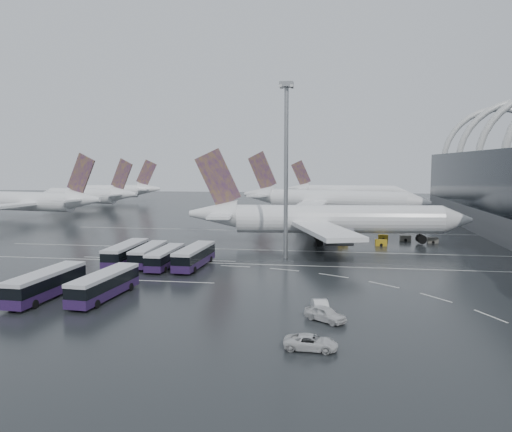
# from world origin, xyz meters

# --- Properties ---
(ground) EXTENTS (420.00, 420.00, 0.00)m
(ground) POSITION_xyz_m (0.00, 0.00, 0.00)
(ground) COLOR black
(ground) RESTS_ON ground
(lane_marking_near) EXTENTS (120.00, 0.25, 0.01)m
(lane_marking_near) POSITION_xyz_m (0.00, -2.00, 0.01)
(lane_marking_near) COLOR silver
(lane_marking_near) RESTS_ON ground
(lane_marking_mid) EXTENTS (120.00, 0.25, 0.01)m
(lane_marking_mid) POSITION_xyz_m (0.00, 12.00, 0.01)
(lane_marking_mid) COLOR silver
(lane_marking_mid) RESTS_ON ground
(lane_marking_far) EXTENTS (120.00, 0.25, 0.01)m
(lane_marking_far) POSITION_xyz_m (0.00, 40.00, 0.01)
(lane_marking_far) COLOR silver
(lane_marking_far) RESTS_ON ground
(bus_bay_line_south) EXTENTS (28.00, 0.25, 0.01)m
(bus_bay_line_south) POSITION_xyz_m (-24.00, -16.00, 0.01)
(bus_bay_line_south) COLOR silver
(bus_bay_line_south) RESTS_ON ground
(bus_bay_line_north) EXTENTS (28.00, 0.25, 0.01)m
(bus_bay_line_north) POSITION_xyz_m (-24.00, 0.00, 0.01)
(bus_bay_line_north) COLOR silver
(bus_bay_line_north) RESTS_ON ground
(airliner_main) EXTENTS (59.49, 51.90, 20.13)m
(airliner_main) POSITION_xyz_m (4.86, 21.87, 5.04)
(airliner_main) COLOR white
(airliner_main) RESTS_ON ground
(airliner_gate_b) EXTENTS (59.71, 52.94, 21.04)m
(airliner_gate_b) POSITION_xyz_m (5.23, 75.57, 5.26)
(airliner_gate_b) COLOR white
(airliner_gate_b) RESTS_ON ground
(airliner_gate_c) EXTENTS (51.91, 47.67, 18.48)m
(airliner_gate_c) POSITION_xyz_m (12.04, 137.92, 4.62)
(airliner_gate_c) COLOR white
(airliner_gate_c) RESTS_ON ground
(jet_remote_west) EXTENTS (46.16, 37.28, 20.08)m
(jet_remote_west) POSITION_xyz_m (-83.32, 57.94, 5.18)
(jet_remote_west) COLOR white
(jet_remote_west) RESTS_ON ground
(jet_remote_mid) EXTENTS (43.18, 34.93, 18.80)m
(jet_remote_mid) POSITION_xyz_m (-83.70, 91.12, 4.85)
(jet_remote_mid) COLOR white
(jet_remote_mid) RESTS_ON ground
(jet_remote_far) EXTENTS (42.95, 34.79, 18.75)m
(jet_remote_far) POSITION_xyz_m (-88.60, 123.08, 4.84)
(jet_remote_far) COLOR white
(jet_remote_far) RESTS_ON ground
(bus_row_near_a) EXTENTS (3.49, 13.77, 3.38)m
(bus_row_near_a) POSITION_xyz_m (-27.87, -4.84, 1.86)
(bus_row_near_a) COLOR #23143E
(bus_row_near_a) RESTS_ON ground
(bus_row_near_b) EXTENTS (3.36, 12.71, 3.11)m
(bus_row_near_b) POSITION_xyz_m (-24.00, -4.52, 1.71)
(bus_row_near_b) COLOR #23143E
(bus_row_near_b) RESTS_ON ground
(bus_row_near_c) EXTENTS (3.06, 12.30, 3.02)m
(bus_row_near_c) POSITION_xyz_m (-20.39, -6.48, 1.66)
(bus_row_near_c) COLOR #23143E
(bus_row_near_c) RESTS_ON ground
(bus_row_near_d) EXTENTS (3.77, 13.75, 3.35)m
(bus_row_near_d) POSITION_xyz_m (-15.71, -5.76, 1.84)
(bus_row_near_d) COLOR #23143E
(bus_row_near_d) RESTS_ON ground
(bus_row_far_a) EXTENTS (3.81, 13.99, 3.41)m
(bus_row_far_a) POSITION_xyz_m (-29.07, -26.87, 1.88)
(bus_row_far_a) COLOR #23143E
(bus_row_far_a) RESTS_ON ground
(bus_row_far_c) EXTENTS (3.99, 13.39, 3.25)m
(bus_row_far_c) POSITION_xyz_m (-21.77, -25.84, 1.79)
(bus_row_far_c) COLOR #23143E
(bus_row_far_c) RESTS_ON ground
(van_curve_a) EXTENTS (5.03, 2.47, 1.37)m
(van_curve_a) POSITION_xyz_m (4.61, -39.52, 0.69)
(van_curve_a) COLOR silver
(van_curve_a) RESTS_ON ground
(van_curve_b) EXTENTS (4.97, 4.39, 1.62)m
(van_curve_b) POSITION_xyz_m (5.82, -30.99, 0.81)
(van_curve_b) COLOR silver
(van_curve_b) RESTS_ON ground
(van_curve_c) EXTENTS (2.45, 4.85, 1.53)m
(van_curve_c) POSITION_xyz_m (5.27, -28.37, 0.76)
(van_curve_c) COLOR silver
(van_curve_c) RESTS_ON ground
(floodlight_mast) EXTENTS (2.37, 2.37, 30.91)m
(floodlight_mast) POSITION_xyz_m (-1.68, 4.30, 19.44)
(floodlight_mast) COLOR gray
(floodlight_mast) RESTS_ON ground
(gse_cart_belly_a) EXTENTS (2.33, 1.37, 1.27)m
(gse_cart_belly_a) POSITION_xyz_m (16.59, 20.78, 0.63)
(gse_cart_belly_a) COLOR #B79018
(gse_cart_belly_a) RESTS_ON ground
(gse_cart_belly_b) EXTENTS (2.30, 1.36, 1.25)m
(gse_cart_belly_b) POSITION_xyz_m (22.46, 28.09, 0.63)
(gse_cart_belly_b) COLOR slate
(gse_cart_belly_b) RESTS_ON ground
(gse_cart_belly_c) EXTENTS (2.05, 1.21, 1.12)m
(gse_cart_belly_c) POSITION_xyz_m (8.88, 21.36, 0.56)
(gse_cart_belly_c) COLOR #B79018
(gse_cart_belly_c) RESTS_ON ground
(gse_cart_belly_d) EXTENTS (2.19, 1.29, 1.19)m
(gse_cart_belly_d) POSITION_xyz_m (27.85, 26.04, 0.60)
(gse_cart_belly_d) COLOR slate
(gse_cart_belly_d) RESTS_ON ground
(gse_cart_belly_e) EXTENTS (2.08, 1.23, 1.14)m
(gse_cart_belly_e) POSITION_xyz_m (17.83, 29.17, 0.57)
(gse_cart_belly_e) COLOR #B79018
(gse_cart_belly_e) RESTS_ON ground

